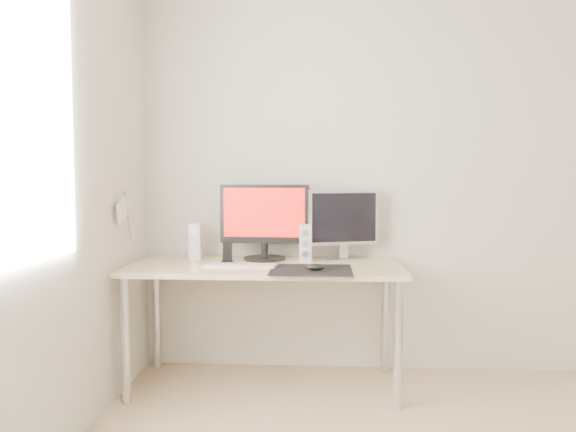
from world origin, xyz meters
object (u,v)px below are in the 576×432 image
object	(u,v)px
keyboard	(240,266)
speaker_right	(306,243)
desk	(265,278)
speaker_left	(196,241)
second_monitor	(343,221)
mouse	(315,267)
phone_dock	(228,256)
main_monitor	(265,219)

from	to	relation	value
keyboard	speaker_right	bearing A→B (deg)	32.35
keyboard	desk	bearing A→B (deg)	35.49
speaker_left	keyboard	bearing A→B (deg)	-40.31
second_monitor	mouse	bearing A→B (deg)	-111.98
desk	second_monitor	distance (m)	0.60
second_monitor	phone_dock	bearing A→B (deg)	-166.61
desk	main_monitor	xyz separation A→B (m)	(-0.02, 0.18, 0.33)
main_monitor	speaker_left	bearing A→B (deg)	-179.25
desk	phone_dock	size ratio (longest dim) A/B	12.19
mouse	desk	size ratio (longest dim) A/B	0.07
mouse	keyboard	distance (m)	0.44
keyboard	phone_dock	world-z (taller)	phone_dock
mouse	phone_dock	bearing A→B (deg)	153.86
mouse	desk	world-z (taller)	mouse
speaker_left	keyboard	world-z (taller)	speaker_left
mouse	phone_dock	xyz separation A→B (m)	(-0.52, 0.26, 0.02)
speaker_right	main_monitor	bearing A→B (deg)	170.62
second_monitor	keyboard	xyz separation A→B (m)	(-0.60, -0.30, -0.23)
second_monitor	speaker_left	xyz separation A→B (m)	(-0.91, -0.03, -0.13)
speaker_left	speaker_right	xyz separation A→B (m)	(0.68, -0.04, 0.00)
main_monitor	second_monitor	distance (m)	0.49
desk	speaker_right	bearing A→B (deg)	30.48
mouse	desk	xyz separation A→B (m)	(-0.29, 0.21, -0.10)
mouse	keyboard	world-z (taller)	mouse
second_monitor	phone_dock	world-z (taller)	second_monitor
mouse	desk	distance (m)	0.38
speaker_left	keyboard	xyz separation A→B (m)	(0.32, -0.27, -0.11)
speaker_right	phone_dock	xyz separation A→B (m)	(-0.46, -0.10, -0.07)
mouse	second_monitor	world-z (taller)	second_monitor
mouse	main_monitor	distance (m)	0.55
speaker_right	second_monitor	bearing A→B (deg)	16.83
main_monitor	phone_dock	xyz separation A→B (m)	(-0.21, -0.14, -0.21)
mouse	phone_dock	size ratio (longest dim) A/B	0.81
desk	mouse	bearing A→B (deg)	-36.09
main_monitor	second_monitor	xyz separation A→B (m)	(0.48, 0.03, -0.01)
main_monitor	second_monitor	bearing A→B (deg)	3.24
speaker_left	keyboard	size ratio (longest dim) A/B	0.53
mouse	keyboard	bearing A→B (deg)	164.34
speaker_left	desk	bearing A→B (deg)	-21.19
keyboard	phone_dock	size ratio (longest dim) A/B	3.26
mouse	main_monitor	xyz separation A→B (m)	(-0.31, 0.39, 0.23)
keyboard	mouse	bearing A→B (deg)	-15.66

